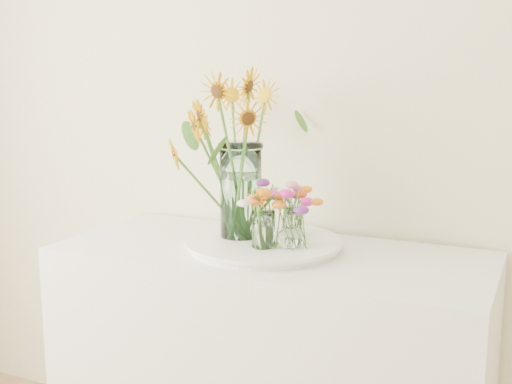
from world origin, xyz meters
TOP-DOWN VIEW (x-y plane):
  - counter at (-0.12, 1.93)m, footprint 1.40×0.60m
  - tray at (-0.15, 1.94)m, footprint 0.49×0.49m
  - mason_jar at (-0.24, 1.95)m, footprint 0.17×0.17m
  - sunflower_bouquet at (-0.24, 1.95)m, footprint 1.05×1.05m
  - small_vase_a at (-0.11, 1.85)m, footprint 0.07×0.07m
  - wildflower_posy_a at (-0.11, 1.85)m, footprint 0.19×0.19m
  - small_vase_b at (-0.04, 1.89)m, footprint 0.10×0.10m
  - wildflower_posy_b at (-0.04, 1.89)m, footprint 0.22×0.22m
  - small_vase_c at (-0.08, 2.01)m, footprint 0.07×0.07m
  - wildflower_posy_c at (-0.08, 2.01)m, footprint 0.18×0.18m

SIDE VIEW (x-z plane):
  - counter at x=-0.12m, z-range 0.00..0.90m
  - tray at x=-0.15m, z-range 0.90..0.92m
  - small_vase_c at x=-0.08m, z-range 0.93..1.03m
  - small_vase_b at x=-0.04m, z-range 0.93..1.04m
  - small_vase_a at x=-0.11m, z-range 0.93..1.05m
  - wildflower_posy_c at x=-0.08m, z-range 0.93..1.12m
  - wildflower_posy_b at x=-0.04m, z-range 0.93..1.13m
  - wildflower_posy_a at x=-0.11m, z-range 0.93..1.14m
  - mason_jar at x=-0.24m, z-range 0.93..1.24m
  - sunflower_bouquet at x=-0.24m, z-range 0.93..1.49m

